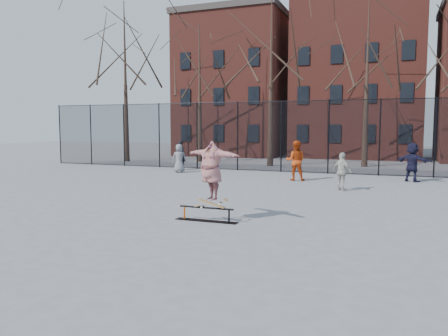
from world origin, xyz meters
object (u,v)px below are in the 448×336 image
at_px(skater, 211,175).
at_px(bystander_navy, 412,162).
at_px(bystander_grey, 179,158).
at_px(bystander_red, 296,161).
at_px(bystander_white, 342,172).
at_px(skateboard, 211,205).
at_px(bystander_black, 181,155).
at_px(skate_rail, 206,216).

height_order(skater, bystander_navy, skater).
distance_m(bystander_grey, bystander_red, 6.90).
height_order(bystander_red, bystander_white, bystander_red).
distance_m(skateboard, bystander_black, 14.21).
height_order(skateboard, bystander_navy, bystander_navy).
relative_size(skateboard, bystander_grey, 0.52).
xyz_separation_m(skate_rail, bystander_navy, (5.53, 11.23, 0.76)).
bearing_deg(bystander_black, bystander_red, 166.08).
distance_m(skate_rail, bystander_navy, 12.54).
distance_m(skater, bystander_black, 14.21).
bearing_deg(bystander_black, bystander_white, 157.43).
xyz_separation_m(bystander_grey, bystander_navy, (11.95, 0.28, 0.11)).
xyz_separation_m(bystander_red, bystander_navy, (5.15, 1.49, -0.03)).
distance_m(bystander_red, bystander_white, 3.56).
bearing_deg(bystander_black, skate_rail, 124.77).
bearing_deg(skater, skateboard, -155.08).
relative_size(skater, bystander_black, 1.13).
relative_size(skate_rail, bystander_grey, 1.12).
bearing_deg(bystander_black, skateboard, 125.31).
distance_m(skateboard, bystander_white, 7.62).
relative_size(skater, bystander_red, 1.03).
relative_size(skate_rail, skater, 0.92).
bearing_deg(bystander_red, skate_rail, 78.59).
bearing_deg(skater, bystander_red, 113.59).
bearing_deg(bystander_red, bystander_black, -28.20).
xyz_separation_m(skate_rail, bystander_red, (0.38, 9.74, 0.79)).
height_order(bystander_grey, bystander_white, bystander_grey).
relative_size(bystander_white, bystander_navy, 0.84).
relative_size(bystander_grey, bystander_white, 1.04).
xyz_separation_m(skate_rail, bystander_black, (-6.99, 12.28, 0.71)).
bearing_deg(skateboard, bystander_black, 120.18).
xyz_separation_m(skater, bystander_grey, (-6.57, 10.95, -0.48)).
bearing_deg(skate_rail, bystander_black, 119.64).
height_order(skater, bystander_red, skater).
distance_m(bystander_grey, bystander_white, 9.98).
distance_m(skateboard, bystander_navy, 12.46).
height_order(bystander_white, bystander_navy, bystander_navy).
xyz_separation_m(skateboard, skater, (0.00, 0.00, 0.84)).
bearing_deg(skateboard, bystander_grey, 120.95).
height_order(skateboard, skater, skater).
distance_m(bystander_black, bystander_white, 11.07).
height_order(skate_rail, bystander_white, bystander_white).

